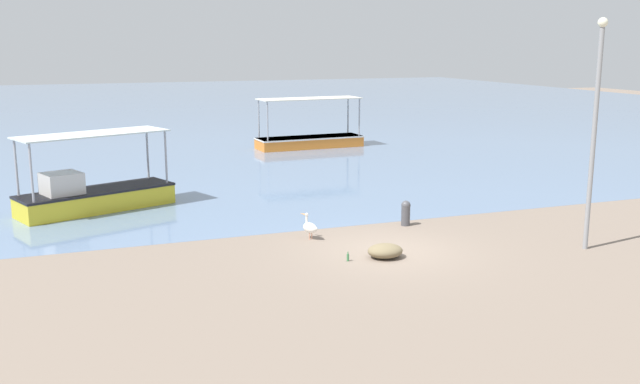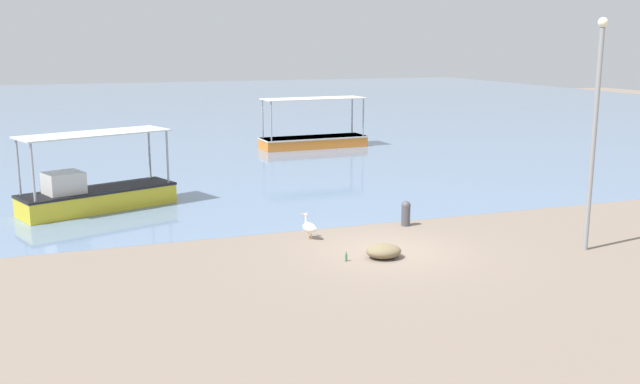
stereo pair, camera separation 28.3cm
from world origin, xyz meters
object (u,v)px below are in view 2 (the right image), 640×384
Objects in this scene: net_pile at (384,251)px; fishing_boat_far_left at (94,193)px; fishing_boat_near_left at (313,138)px; lamp_post at (595,124)px; pelican at (309,227)px; glass_bottle at (346,257)px; mooring_bollard at (406,212)px.

fishing_boat_far_left is at bearing 129.84° from net_pile.
fishing_boat_near_left is 0.94× the size of lamp_post.
pelican reaches higher than glass_bottle.
fishing_boat_near_left reaches higher than mooring_bollard.
pelican is (6.03, -6.26, -0.25)m from fishing_boat_far_left.
pelican is at bearing 152.21° from lamp_post.
fishing_boat_far_left is 8.70m from pelican.
net_pile is (1.33, -2.56, -0.18)m from pelican.
net_pile is (7.36, -8.83, -0.43)m from fishing_boat_far_left.
glass_bottle is (-6.33, -20.93, -0.41)m from fishing_boat_near_left.
pelican is (-6.55, -18.42, -0.14)m from fishing_boat_near_left.
fishing_boat_far_left is 7.15× the size of pelican.
net_pile is at bearing -103.96° from fishing_boat_near_left.
mooring_bollard is 3.74m from net_pile.
fishing_boat_far_left is 6.83× the size of mooring_bollard.
lamp_post is 6.53× the size of net_pile.
lamp_post is at bearing -27.79° from pelican.
glass_bottle is at bearing -106.82° from fishing_boat_near_left.
fishing_boat_far_left is 0.87× the size of lamp_post.
mooring_bollard is (9.55, -5.80, -0.18)m from fishing_boat_far_left.
net_pile is at bearing -50.16° from fishing_boat_far_left.
fishing_boat_near_left is 22.46m from lamp_post.
fishing_boat_near_left reaches higher than fishing_boat_far_left.
mooring_bollard reaches higher than net_pile.
net_pile is (-2.19, -3.03, -0.25)m from mooring_bollard.
net_pile is at bearing -62.52° from pelican.
mooring_bollard is 0.83× the size of net_pile.
pelican is at bearing 95.07° from glass_bottle.
fishing_boat_near_left reaches higher than net_pile.
mooring_bollard is (3.52, 0.46, 0.07)m from pelican.
mooring_bollard is at bearing 130.91° from lamp_post.
glass_bottle is (-7.00, 1.30, -3.56)m from lamp_post.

